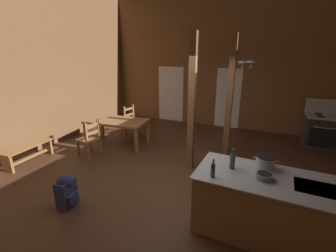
% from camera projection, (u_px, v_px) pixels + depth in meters
% --- Properties ---
extents(ground_plane, '(8.64, 9.04, 0.10)m').
position_uv_depth(ground_plane, '(171.00, 182.00, 4.86)').
color(ground_plane, '#422819').
extents(wall_back, '(8.64, 0.14, 4.63)m').
position_uv_depth(wall_back, '(220.00, 60.00, 7.78)').
color(wall_back, brown).
rests_on(wall_back, ground_plane).
extents(wall_left, '(0.14, 9.04, 4.63)m').
position_uv_depth(wall_left, '(23.00, 63.00, 5.66)').
color(wall_left, brown).
rests_on(wall_left, ground_plane).
extents(glazed_door_back_left, '(1.00, 0.01, 2.05)m').
position_uv_depth(glazed_door_back_left, '(171.00, 94.00, 8.79)').
color(glazed_door_back_left, white).
rests_on(glazed_door_back_left, ground_plane).
extents(glazed_panel_back_right, '(0.84, 0.01, 2.05)m').
position_uv_depth(glazed_panel_back_right, '(228.00, 99.00, 7.96)').
color(glazed_panel_back_right, white).
rests_on(glazed_panel_back_right, ground_plane).
extents(kitchen_island, '(2.20, 1.04, 0.92)m').
position_uv_depth(kitchen_island, '(272.00, 208.00, 3.26)').
color(kitchen_island, olive).
rests_on(kitchen_island, ground_plane).
extents(stove_range, '(1.15, 0.83, 1.32)m').
position_uv_depth(stove_range, '(327.00, 132.00, 6.29)').
color(stove_range, '#2C2C2C').
rests_on(stove_range, ground_plane).
extents(support_post_with_pot_rack, '(0.59, 0.24, 2.98)m').
position_uv_depth(support_post_with_pot_rack, '(231.00, 96.00, 5.41)').
color(support_post_with_pot_rack, brown).
rests_on(support_post_with_pot_rack, ground_plane).
extents(support_post_center, '(0.14, 0.14, 2.98)m').
position_uv_depth(support_post_center, '(192.00, 105.00, 4.94)').
color(support_post_center, brown).
rests_on(support_post_center, ground_plane).
extents(dining_table, '(1.78, 1.05, 0.74)m').
position_uv_depth(dining_table, '(117.00, 123.00, 6.51)').
color(dining_table, olive).
rests_on(dining_table, ground_plane).
extents(ladderback_chair_near_window, '(0.53, 0.53, 0.95)m').
position_uv_depth(ladderback_chair_near_window, '(132.00, 121.00, 7.35)').
color(ladderback_chair_near_window, olive).
rests_on(ladderback_chair_near_window, ground_plane).
extents(ladderback_chair_by_post, '(0.49, 0.49, 0.95)m').
position_uv_depth(ladderback_chair_by_post, '(90.00, 139.00, 5.86)').
color(ladderback_chair_by_post, olive).
rests_on(ladderback_chair_by_post, ground_plane).
extents(bench_along_left_wall, '(0.40, 1.20, 0.44)m').
position_uv_depth(bench_along_left_wall, '(28.00, 151.00, 5.54)').
color(bench_along_left_wall, olive).
rests_on(bench_along_left_wall, ground_plane).
extents(backpack, '(0.33, 0.34, 0.60)m').
position_uv_depth(backpack, '(66.00, 190.00, 3.95)').
color(backpack, navy).
rests_on(backpack, ground_plane).
extents(stockpot_on_counter, '(0.35, 0.28, 0.19)m').
position_uv_depth(stockpot_on_counter, '(266.00, 162.00, 3.40)').
color(stockpot_on_counter, '#A8AAB2').
rests_on(stockpot_on_counter, kitchen_island).
extents(mixing_bowl_on_counter, '(0.23, 0.23, 0.08)m').
position_uv_depth(mixing_bowl_on_counter, '(264.00, 176.00, 3.12)').
color(mixing_bowl_on_counter, slate).
rests_on(mixing_bowl_on_counter, kitchen_island).
extents(bottle_tall_on_counter, '(0.08, 0.08, 0.32)m').
position_uv_depth(bottle_tall_on_counter, '(232.00, 161.00, 3.38)').
color(bottle_tall_on_counter, '#2D5638').
rests_on(bottle_tall_on_counter, kitchen_island).
extents(bottle_short_on_counter, '(0.06, 0.06, 0.27)m').
position_uv_depth(bottle_short_on_counter, '(213.00, 170.00, 3.15)').
color(bottle_short_on_counter, '#2D5638').
rests_on(bottle_short_on_counter, kitchen_island).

